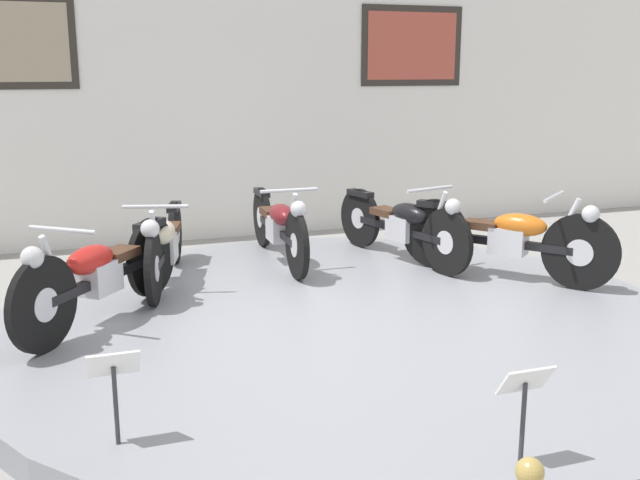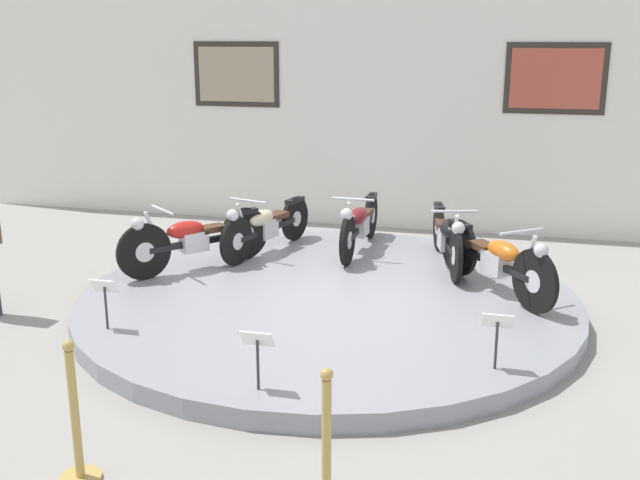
# 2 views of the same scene
# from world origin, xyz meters

# --- Properties ---
(ground_plane) EXTENTS (60.00, 60.00, 0.00)m
(ground_plane) POSITION_xyz_m (0.00, 0.00, 0.00)
(ground_plane) COLOR gray
(display_platform) EXTENTS (5.44, 5.44, 0.18)m
(display_platform) POSITION_xyz_m (0.00, 0.00, 0.09)
(display_platform) COLOR gray
(display_platform) RESTS_ON ground_plane
(back_wall) EXTENTS (14.00, 0.22, 4.23)m
(back_wall) POSITION_xyz_m (0.00, 3.88, 2.12)
(back_wall) COLOR white
(back_wall) RESTS_ON ground_plane
(motorcycle_red) EXTENTS (1.31, 1.60, 0.81)m
(motorcycle_red) POSITION_xyz_m (-1.77, 0.46, 0.58)
(motorcycle_red) COLOR black
(motorcycle_red) RESTS_ON display_platform
(motorcycle_cream) EXTENTS (0.68, 1.89, 0.78)m
(motorcycle_cream) POSITION_xyz_m (-1.17, 1.37, 0.55)
(motorcycle_cream) COLOR black
(motorcycle_cream) RESTS_ON display_platform
(motorcycle_maroon) EXTENTS (0.54, 1.98, 0.79)m
(motorcycle_maroon) POSITION_xyz_m (-0.00, 1.73, 0.56)
(motorcycle_maroon) COLOR black
(motorcycle_maroon) RESTS_ON display_platform
(motorcycle_black) EXTENTS (0.63, 1.93, 0.79)m
(motorcycle_black) POSITION_xyz_m (1.17, 1.37, 0.56)
(motorcycle_black) COLOR black
(motorcycle_black) RESTS_ON display_platform
(motorcycle_orange) EXTENTS (1.28, 1.62, 0.81)m
(motorcycle_orange) POSITION_xyz_m (1.77, 0.46, 0.58)
(motorcycle_orange) COLOR black
(motorcycle_orange) RESTS_ON display_platform
(info_placard_front_left) EXTENTS (0.26, 0.11, 0.51)m
(info_placard_front_left) POSITION_xyz_m (-1.83, -1.51, 0.55)
(info_placard_front_left) COLOR #333338
(info_placard_front_left) RESTS_ON display_platform
(info_placard_front_centre) EXTENTS (0.26, 0.11, 0.51)m
(info_placard_front_centre) POSITION_xyz_m (0.00, -2.37, 0.55)
(info_placard_front_centre) COLOR #333338
(info_placard_front_centre) RESTS_ON display_platform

